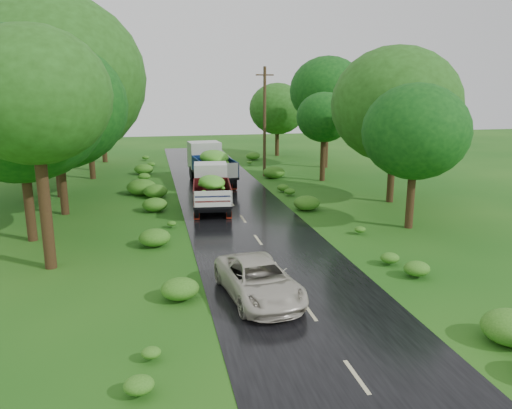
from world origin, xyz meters
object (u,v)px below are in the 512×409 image
object	(u,v)px
truck_near	(211,186)
car	(259,280)
truck_far	(210,162)
utility_pole	(265,121)

from	to	relation	value
truck_near	car	xyz separation A→B (m)	(-0.03, -13.54, -0.73)
truck_near	car	bearing A→B (deg)	-84.29
truck_far	car	bearing A→B (deg)	-97.72
truck_near	utility_pole	bearing A→B (deg)	66.49
utility_pole	truck_near	bearing A→B (deg)	-132.08
truck_near	truck_far	distance (m)	8.11
truck_far	car	size ratio (longest dim) A/B	1.49
car	utility_pole	world-z (taller)	utility_pole
car	truck_near	bearing A→B (deg)	83.07
truck_near	truck_far	bearing A→B (deg)	89.40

